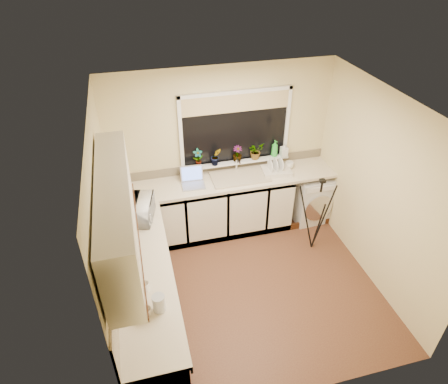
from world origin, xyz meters
TOP-DOWN VIEW (x-y plane):
  - floor at (0.00, 0.00)m, footprint 3.20×3.20m
  - ceiling at (0.00, 0.00)m, footprint 3.20×3.20m
  - wall_back at (0.00, 1.50)m, footprint 3.20×0.00m
  - wall_front at (0.00, -1.50)m, footprint 3.20×0.00m
  - wall_left at (-1.60, 0.00)m, footprint 0.00×3.00m
  - wall_right at (1.60, 0.00)m, footprint 0.00×3.00m
  - base_cabinet_back at (-0.33, 1.20)m, footprint 2.55×0.60m
  - base_cabinet_left at (-1.30, -0.30)m, footprint 0.54×2.40m
  - worktop_back at (0.00, 1.20)m, footprint 3.20×0.60m
  - worktop_left at (-1.30, -0.30)m, footprint 0.60×2.40m
  - upper_cabinet at (-1.44, -0.45)m, footprint 0.28×1.90m
  - splashback_left at (-1.59, -0.30)m, footprint 0.02×2.40m
  - splashback_back at (0.00, 1.49)m, footprint 3.20×0.02m
  - window_glass at (0.20, 1.49)m, footprint 1.50×0.02m
  - window_blind at (0.20, 1.46)m, footprint 1.50×0.02m
  - windowsill at (0.20, 1.43)m, footprint 1.60×0.14m
  - sink at (0.20, 1.20)m, footprint 0.82×0.46m
  - faucet at (0.20, 1.38)m, footprint 0.03×0.03m
  - washing_machine at (1.36, 1.16)m, footprint 0.58×0.56m
  - laptop at (-0.49, 1.22)m, footprint 0.33×0.34m
  - kettle at (-1.24, 0.45)m, footprint 0.15×0.15m
  - dish_rack at (0.75, 1.20)m, footprint 0.44×0.35m
  - tripod at (1.10, 0.47)m, footprint 0.71×0.71m
  - glass_jug at (-1.20, -0.85)m, footprint 0.12×0.12m
  - steel_jar at (-1.30, -0.57)m, footprint 0.07×0.07m
  - microwave at (-1.26, 0.61)m, footprint 0.42×0.54m
  - plant_a at (-0.36, 1.42)m, footprint 0.15×0.11m
  - plant_b at (-0.11, 1.39)m, footprint 0.15×0.12m
  - plant_c at (0.22, 1.42)m, footprint 0.14×0.14m
  - plant_d at (0.50, 1.43)m, footprint 0.29×0.27m
  - soap_bottle_green at (0.80, 1.43)m, footprint 0.12×0.12m
  - soap_bottle_clear at (0.93, 1.39)m, footprint 0.10×0.10m
  - cup_back at (0.98, 1.27)m, footprint 0.16×0.16m
  - cup_left at (-1.33, -0.89)m, footprint 0.15×0.15m

SIDE VIEW (x-z plane):
  - floor at x=0.00m, z-range 0.00..0.00m
  - washing_machine at x=1.36m, z-range 0.00..0.78m
  - base_cabinet_back at x=-0.33m, z-range 0.00..0.86m
  - base_cabinet_left at x=-1.30m, z-range 0.00..0.86m
  - tripod at x=1.10m, z-range 0.00..1.18m
  - worktop_back at x=0.00m, z-range 0.86..0.90m
  - worktop_left at x=-1.30m, z-range 0.86..0.90m
  - sink at x=0.20m, z-range 0.90..0.93m
  - dish_rack at x=0.75m, z-range 0.90..0.96m
  - steel_jar at x=-1.30m, z-range 0.90..1.00m
  - cup_back at x=0.98m, z-range 0.90..1.00m
  - cup_left at x=-1.33m, z-range 0.90..1.00m
  - laptop at x=-0.49m, z-range 0.85..1.07m
  - splashback_back at x=0.00m, z-range 0.90..1.04m
  - glass_jug at x=-1.20m, z-range 0.90..1.08m
  - kettle at x=-1.24m, z-range 0.90..1.10m
  - faucet at x=0.20m, z-range 0.90..1.14m
  - microwave at x=-1.26m, z-range 0.90..1.16m
  - windowsill at x=0.20m, z-range 1.02..1.05m
  - splashback_left at x=-1.59m, z-range 0.90..1.35m
  - soap_bottle_clear at x=0.93m, z-range 1.05..1.26m
  - plant_c at x=0.22m, z-range 1.05..1.29m
  - plant_d at x=0.50m, z-range 1.05..1.30m
  - soap_bottle_green at x=0.80m, z-range 1.05..1.30m
  - plant_a at x=-0.36m, z-range 1.05..1.32m
  - plant_b at x=-0.11m, z-range 1.05..1.32m
  - wall_back at x=0.00m, z-range -0.38..2.83m
  - wall_front at x=0.00m, z-range -0.38..2.83m
  - wall_left at x=-1.60m, z-range -0.27..2.73m
  - wall_right at x=1.60m, z-range -0.27..2.73m
  - window_glass at x=0.20m, z-range 1.05..2.05m
  - upper_cabinet at x=-1.44m, z-range 1.45..2.15m
  - window_blind at x=0.20m, z-range 1.80..2.05m
  - ceiling at x=0.00m, z-range 2.45..2.45m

